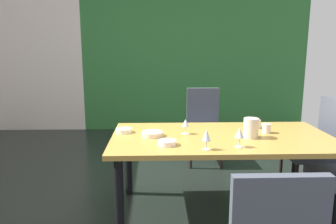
{
  "coord_description": "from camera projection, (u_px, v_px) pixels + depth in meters",
  "views": [
    {
      "loc": [
        0.2,
        -2.83,
        1.47
      ],
      "look_at": [
        0.3,
        0.25,
        0.85
      ],
      "focal_mm": 35.0,
      "sensor_mm": 36.0,
      "label": 1
    }
  ],
  "objects": [
    {
      "name": "back_panel_interior",
      "position": [
        32.0,
        51.0,
        5.63
      ],
      "size": [
        1.74,
        0.1,
        2.77
      ],
      "primitive_type": "cube",
      "color": "silver",
      "rests_on": "ground_plane"
    },
    {
      "name": "serving_bowl_front",
      "position": [
        124.0,
        130.0,
        2.92
      ],
      "size": [
        0.14,
        0.14,
        0.04
      ],
      "primitive_type": "cylinder",
      "color": "white",
      "rests_on": "dining_table"
    },
    {
      "name": "serving_bowl_west",
      "position": [
        167.0,
        143.0,
        2.55
      ],
      "size": [
        0.14,
        0.14,
        0.04
      ],
      "primitive_type": "cylinder",
      "color": "white",
      "rests_on": "dining_table"
    },
    {
      "name": "chair_head_far",
      "position": [
        204.0,
        122.0,
        4.18
      ],
      "size": [
        0.44,
        0.45,
        0.94
      ],
      "rotation": [
        0.0,
        0.0,
        3.14
      ],
      "color": "#474B59",
      "rests_on": "ground_plane"
    },
    {
      "name": "serving_bowl_south",
      "position": [
        152.0,
        134.0,
        2.81
      ],
      "size": [
        0.18,
        0.18,
        0.04
      ],
      "primitive_type": "cylinder",
      "color": "beige",
      "rests_on": "dining_table"
    },
    {
      "name": "chair_right_far",
      "position": [
        318.0,
        144.0,
        3.18
      ],
      "size": [
        0.44,
        0.44,
        0.98
      ],
      "rotation": [
        0.0,
        0.0,
        1.57
      ],
      "color": "#474B59",
      "rests_on": "ground_plane"
    },
    {
      "name": "cup_right",
      "position": [
        257.0,
        124.0,
        3.08
      ],
      "size": [
        0.08,
        0.08,
        0.08
      ],
      "primitive_type": "cylinder",
      "color": "white",
      "rests_on": "dining_table"
    },
    {
      "name": "wine_glass_rear",
      "position": [
        207.0,
        136.0,
        2.43
      ],
      "size": [
        0.07,
        0.07,
        0.16
      ],
      "color": "silver",
      "rests_on": "dining_table"
    },
    {
      "name": "dining_table",
      "position": [
        221.0,
        144.0,
        2.84
      ],
      "size": [
        1.89,
        1.0,
        0.71
      ],
      "color": "#BE903F",
      "rests_on": "ground_plane"
    },
    {
      "name": "ground_plane",
      "position": [
        137.0,
        208.0,
        3.06
      ],
      "size": [
        5.66,
        6.06,
        0.02
      ],
      "primitive_type": "cube",
      "color": "black"
    },
    {
      "name": "pitcher_left",
      "position": [
        251.0,
        128.0,
        2.75
      ],
      "size": [
        0.14,
        0.13,
        0.17
      ],
      "color": "beige",
      "rests_on": "dining_table"
    },
    {
      "name": "cup_center",
      "position": [
        266.0,
        128.0,
        2.91
      ],
      "size": [
        0.07,
        0.07,
        0.08
      ],
      "primitive_type": "cylinder",
      "color": "white",
      "rests_on": "dining_table"
    },
    {
      "name": "garden_window_panel",
      "position": [
        195.0,
        51.0,
        5.73
      ],
      "size": [
        3.93,
        0.1,
        2.77
      ],
      "primitive_type": "cube",
      "color": "#2F6F34",
      "rests_on": "ground_plane"
    },
    {
      "name": "wine_glass_east",
      "position": [
        239.0,
        133.0,
        2.49
      ],
      "size": [
        0.07,
        0.07,
        0.15
      ],
      "color": "silver",
      "rests_on": "dining_table"
    },
    {
      "name": "wine_glass_north",
      "position": [
        186.0,
        124.0,
        2.86
      ],
      "size": [
        0.07,
        0.07,
        0.13
      ],
      "color": "silver",
      "rests_on": "dining_table"
    }
  ]
}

